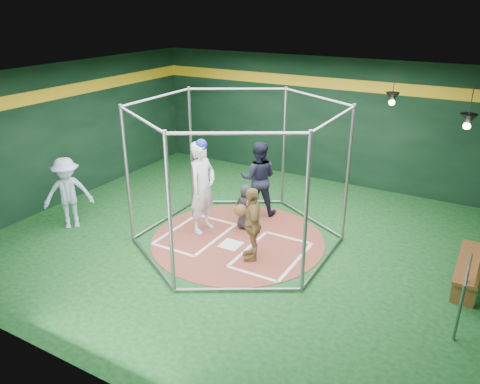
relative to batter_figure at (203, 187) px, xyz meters
The scene contains 15 objects.
room_shell 1.14m from the batter_figure, ahead, with size 10.10×9.10×3.53m.
clay_disc 1.40m from the batter_figure, ahead, with size 3.80×3.80×0.01m, color brown.
home_plate 1.43m from the batter_figure, 19.56° to the right, with size 0.43×0.43×0.01m, color white.
batter_box_left 1.09m from the batter_figure, 98.06° to the right, with size 1.17×1.77×0.01m.
batter_box_right 2.16m from the batter_figure, ahead, with size 1.17×1.77×0.01m.
batting_cage 1.01m from the batter_figure, ahead, with size 4.05×4.67×3.00m.
pendant_lamp_near 5.02m from the batter_figure, 48.98° to the left, with size 0.34×0.34×0.90m.
pendant_lamp_far 5.55m from the batter_figure, 21.92° to the left, with size 0.34×0.34×0.90m.
batter_figure is the anchor object (origin of this frame).
visitor_leopard 1.68m from the batter_figure, 20.03° to the right, with size 0.90×0.37×1.53m, color tan.
catcher_figure 1.09m from the batter_figure, 34.25° to the left, with size 0.61×0.65×1.06m.
umpire 1.57m from the batter_figure, 64.90° to the left, with size 0.89×0.69×1.83m, color black.
bystander_blue 3.09m from the batter_figure, 153.76° to the right, with size 1.08×0.62×1.68m, color #9EB5D1.
dugout_bench 5.60m from the batter_figure, ahead, with size 0.42×1.78×1.04m.
steel_railing 5.52m from the batter_figure, ahead, with size 0.05×1.13×0.98m.
Camera 1 is at (4.55, -7.92, 4.88)m, focal length 35.00 mm.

